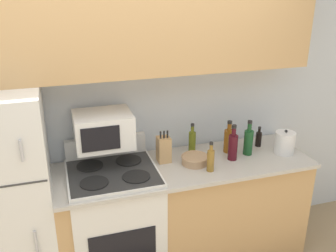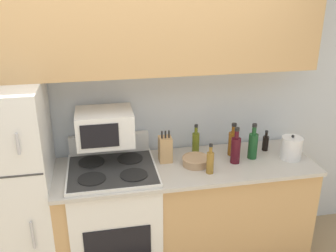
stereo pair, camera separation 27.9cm
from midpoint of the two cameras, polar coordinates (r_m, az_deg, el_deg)
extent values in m
cube|color=silver|center=(3.11, -2.79, 2.19)|extent=(8.00, 0.05, 2.55)
cube|color=tan|center=(3.25, 5.09, -13.35)|extent=(2.05, 0.62, 0.90)
cube|color=#BCB7AD|center=(2.99, 5.49, -6.28)|extent=(2.05, 0.66, 0.03)
cube|color=white|center=(3.01, -21.53, -9.60)|extent=(0.74, 0.63, 1.64)
cylinder|color=#B7B7BC|center=(2.45, -18.94, -2.70)|extent=(0.02, 0.02, 0.14)
cylinder|color=#B7B7BC|center=(2.79, -17.18, -15.74)|extent=(0.02, 0.02, 0.22)
cube|color=tan|center=(2.75, -2.44, 15.12)|extent=(2.79, 0.34, 0.70)
cube|color=white|center=(3.13, -5.46, -14.26)|extent=(0.68, 0.62, 0.95)
cube|color=black|center=(2.89, -4.74, -18.16)|extent=(0.49, 0.01, 0.34)
cube|color=#2D2D2D|center=(2.88, -5.79, -6.64)|extent=(0.65, 0.60, 0.01)
cube|color=white|center=(3.11, -6.40, -2.69)|extent=(0.65, 0.06, 0.16)
cylinder|color=black|center=(2.75, -8.69, -8.03)|extent=(0.20, 0.20, 0.01)
cylinder|color=black|center=(2.77, -2.35, -7.51)|extent=(0.20, 0.20, 0.01)
cylinder|color=black|center=(2.99, -8.98, -5.47)|extent=(0.20, 0.20, 0.01)
cylinder|color=black|center=(3.01, -3.17, -5.02)|extent=(0.20, 0.20, 0.01)
cube|color=white|center=(2.87, -6.90, -0.17)|extent=(0.43, 0.35, 0.26)
cube|color=black|center=(2.71, -7.48, -1.59)|extent=(0.27, 0.01, 0.18)
cube|color=tan|center=(3.00, 2.25, -3.62)|extent=(0.10, 0.11, 0.21)
cylinder|color=black|center=(2.93, 1.79, -1.39)|extent=(0.01, 0.01, 0.06)
cylinder|color=black|center=(2.93, 2.34, -1.35)|extent=(0.01, 0.01, 0.06)
cylinder|color=black|center=(2.94, 2.87, -1.30)|extent=(0.01, 0.01, 0.06)
cylinder|color=tan|center=(2.98, 6.94, -5.44)|extent=(0.21, 0.21, 0.06)
torus|color=tan|center=(2.97, 6.97, -4.91)|extent=(0.22, 0.22, 0.01)
cylinder|color=brown|center=(3.18, 12.37, -2.73)|extent=(0.08, 0.08, 0.20)
cylinder|color=brown|center=(3.13, 12.55, -0.58)|extent=(0.04, 0.04, 0.06)
cylinder|color=black|center=(3.11, 12.62, 0.14)|extent=(0.04, 0.04, 0.02)
cylinder|color=#194C23|center=(3.15, 15.30, -3.05)|extent=(0.08, 0.08, 0.21)
cylinder|color=#194C23|center=(3.10, 15.55, -0.73)|extent=(0.03, 0.03, 0.07)
cylinder|color=black|center=(3.09, 15.63, 0.05)|extent=(0.04, 0.04, 0.02)
cylinder|color=olive|center=(2.86, 9.24, -5.65)|extent=(0.06, 0.06, 0.17)
cylinder|color=olive|center=(2.81, 9.38, -3.65)|extent=(0.03, 0.03, 0.05)
cylinder|color=black|center=(2.80, 9.42, -2.99)|extent=(0.03, 0.03, 0.02)
cylinder|color=black|center=(3.34, 16.97, -2.60)|extent=(0.05, 0.05, 0.13)
cylinder|color=black|center=(3.31, 17.12, -1.30)|extent=(0.02, 0.02, 0.04)
cylinder|color=black|center=(3.30, 17.17, -0.86)|extent=(0.03, 0.03, 0.01)
cylinder|color=#5B6619|center=(3.15, 6.79, -2.73)|extent=(0.06, 0.06, 0.18)
cylinder|color=#5B6619|center=(3.10, 6.88, -0.71)|extent=(0.03, 0.03, 0.06)
cylinder|color=black|center=(3.09, 6.91, -0.04)|extent=(0.03, 0.03, 0.02)
cylinder|color=#470F19|center=(3.04, 12.86, -3.73)|extent=(0.08, 0.08, 0.21)
cylinder|color=#470F19|center=(2.99, 13.08, -1.33)|extent=(0.03, 0.03, 0.07)
cylinder|color=black|center=(2.97, 13.15, -0.54)|extent=(0.04, 0.04, 0.02)
cylinder|color=white|center=(3.25, 20.66, -3.22)|extent=(0.17, 0.17, 0.19)
sphere|color=black|center=(3.21, 20.91, -1.51)|extent=(0.02, 0.02, 0.02)
camera|label=1|loc=(0.14, -87.14, 1.13)|focal=40.00mm
camera|label=2|loc=(0.14, 92.86, -1.13)|focal=40.00mm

